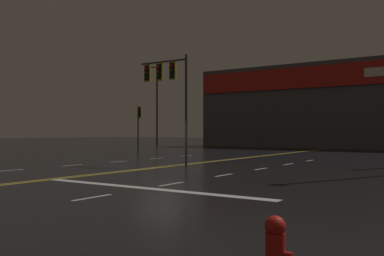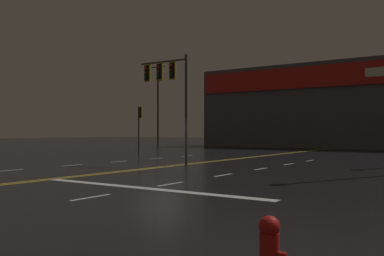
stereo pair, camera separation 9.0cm
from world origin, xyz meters
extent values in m
plane|color=black|center=(0.00, 0.00, 0.00)|extent=(200.00, 200.00, 0.00)
cube|color=gold|center=(-0.15, 0.00, 0.00)|extent=(0.12, 60.00, 0.01)
cube|color=gold|center=(0.15, 0.00, 0.00)|extent=(0.12, 60.00, 0.01)
cube|color=silver|center=(-4.63, -5.40, 0.00)|extent=(0.12, 1.40, 0.01)
cube|color=silver|center=(-4.63, -1.80, 0.00)|extent=(0.12, 1.40, 0.01)
cube|color=silver|center=(-4.63, 1.80, 0.00)|extent=(0.12, 1.40, 0.01)
cube|color=silver|center=(-4.63, 5.40, 0.00)|extent=(0.12, 1.40, 0.01)
cube|color=silver|center=(-4.63, 9.00, 0.00)|extent=(0.12, 1.40, 0.01)
cube|color=silver|center=(4.63, -9.00, 0.00)|extent=(0.12, 1.40, 0.01)
cube|color=silver|center=(4.63, -5.40, 0.00)|extent=(0.12, 1.40, 0.01)
cube|color=silver|center=(4.63, -1.80, 0.00)|extent=(0.12, 1.40, 0.01)
cube|color=silver|center=(4.63, 1.80, 0.00)|extent=(0.12, 1.40, 0.01)
cube|color=silver|center=(4.63, 5.40, 0.00)|extent=(0.12, 1.40, 0.01)
cube|color=silver|center=(4.63, 9.00, 0.00)|extent=(0.12, 1.40, 0.01)
cube|color=silver|center=(4.63, -6.73, 0.00)|extent=(8.89, 0.40, 0.01)
cylinder|color=#38383D|center=(0.40, 1.62, 2.96)|extent=(0.14, 0.14, 5.92)
cylinder|color=#38383D|center=(-1.16, 1.62, 5.67)|extent=(3.12, 0.10, 0.10)
cube|color=black|center=(-0.49, 1.62, 5.13)|extent=(0.28, 0.24, 0.84)
cube|color=gold|center=(-0.49, 1.62, 5.13)|extent=(0.42, 0.08, 0.99)
sphere|color=red|center=(-0.49, 1.46, 5.38)|extent=(0.17, 0.17, 0.17)
sphere|color=#543707|center=(-0.49, 1.46, 5.13)|extent=(0.17, 0.17, 0.17)
sphere|color=#084513|center=(-0.49, 1.46, 4.87)|extent=(0.17, 0.17, 0.17)
cube|color=black|center=(-1.38, 1.62, 5.13)|extent=(0.28, 0.24, 0.84)
cube|color=gold|center=(-1.38, 1.62, 5.13)|extent=(0.42, 0.08, 0.99)
sphere|color=red|center=(-1.38, 1.46, 5.38)|extent=(0.17, 0.17, 0.17)
sphere|color=#543707|center=(-1.38, 1.46, 5.13)|extent=(0.17, 0.17, 0.17)
sphere|color=#084513|center=(-1.38, 1.46, 4.87)|extent=(0.17, 0.17, 0.17)
cube|color=black|center=(-2.27, 1.62, 5.13)|extent=(0.28, 0.24, 0.84)
cube|color=gold|center=(-2.27, 1.62, 5.13)|extent=(0.42, 0.08, 0.99)
sphere|color=red|center=(-2.27, 1.46, 5.38)|extent=(0.17, 0.17, 0.17)
sphere|color=#543707|center=(-2.27, 1.46, 5.13)|extent=(0.17, 0.17, 0.17)
sphere|color=#084513|center=(-2.27, 1.46, 4.87)|extent=(0.17, 0.17, 0.17)
cylinder|color=#38383D|center=(-10.40, 10.19, 1.96)|extent=(0.13, 0.13, 3.92)
cube|color=black|center=(-10.40, 10.37, 3.45)|extent=(0.28, 0.24, 0.84)
cube|color=gold|center=(-10.40, 10.37, 3.45)|extent=(0.42, 0.08, 0.99)
sphere|color=red|center=(-10.40, 10.22, 3.70)|extent=(0.17, 0.17, 0.17)
sphere|color=#543707|center=(-10.40, 10.22, 3.45)|extent=(0.17, 0.17, 0.17)
sphere|color=#084513|center=(-10.40, 10.22, 3.20)|extent=(0.17, 0.17, 0.17)
cylinder|color=red|center=(11.26, -12.25, 0.28)|extent=(0.24, 0.24, 0.55)
sphere|color=red|center=(11.26, -12.25, 0.63)|extent=(0.26, 0.26, 0.26)
cylinder|color=red|center=(11.43, -12.25, 0.30)|extent=(0.10, 0.09, 0.09)
cube|color=#4C4C51|center=(0.00, 33.52, 4.71)|extent=(31.03, 10.00, 9.41)
cube|color=red|center=(0.00, 28.42, 7.77)|extent=(30.41, 0.20, 2.35)
cube|color=white|center=(5.43, 28.37, 7.77)|extent=(3.20, 0.16, 0.90)
cylinder|color=#4C3828|center=(-22.52, 28.01, 5.58)|extent=(0.26, 0.26, 11.15)
cube|color=#4C3828|center=(-22.52, 28.01, 10.55)|extent=(2.20, 0.12, 0.12)
camera|label=1|loc=(13.29, -17.10, 1.77)|focal=40.00mm
camera|label=2|loc=(13.37, -17.05, 1.77)|focal=40.00mm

